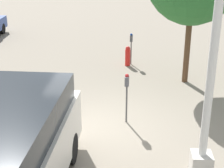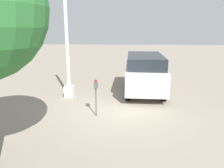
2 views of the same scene
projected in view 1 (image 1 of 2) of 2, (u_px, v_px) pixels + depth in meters
name	position (u px, v px, depth m)	size (l,w,h in m)	color
ground_plane	(102.00, 129.00, 9.41)	(80.00, 80.00, 0.00)	gray
parking_meter_near	(127.00, 87.00, 9.39)	(0.20, 0.12, 1.46)	#4C4C4C
parking_meter_far	(131.00, 42.00, 14.35)	(0.20, 0.12, 1.34)	#4C4C4C
lamp_post	(208.00, 104.00, 6.83)	(0.44, 0.44, 5.23)	beige
parked_van	(8.00, 153.00, 6.31)	(4.66, 1.99, 2.00)	beige
fire_hydrant	(128.00, 56.00, 14.39)	(0.22, 0.22, 0.84)	red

